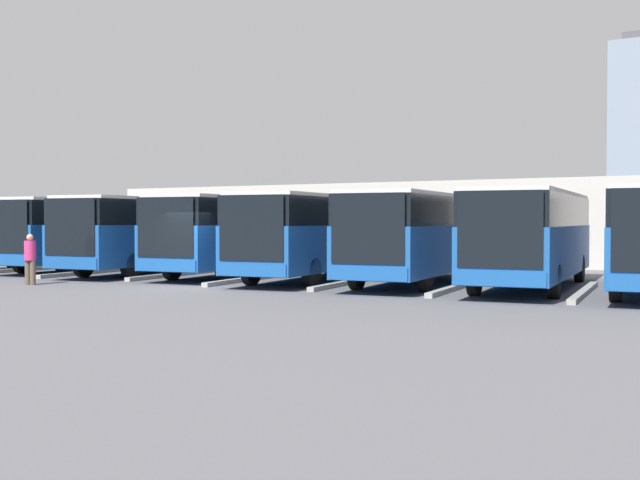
# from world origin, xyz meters

# --- Properties ---
(ground_plane) EXTENTS (600.00, 600.00, 0.00)m
(ground_plane) POSITION_xyz_m (0.00, 0.00, 0.00)
(ground_plane) COLOR #5B5B60
(curb_divider_0) EXTENTS (1.04, 6.69, 0.15)m
(curb_divider_0) POSITION_xyz_m (-11.84, -4.02, 0.07)
(curb_divider_0) COLOR #9E9E99
(curb_divider_0) RESTS_ON ground_plane
(bus_1) EXTENTS (3.86, 11.12, 3.15)m
(bus_1) POSITION_xyz_m (-9.86, -5.40, 1.77)
(bus_1) COLOR #19519E
(bus_1) RESTS_ON ground_plane
(curb_divider_1) EXTENTS (1.04, 6.69, 0.15)m
(curb_divider_1) POSITION_xyz_m (-7.89, -3.79, 0.07)
(curb_divider_1) COLOR #9E9E99
(curb_divider_1) RESTS_ON ground_plane
(bus_2) EXTENTS (3.86, 11.12, 3.15)m
(bus_2) POSITION_xyz_m (-5.92, -5.40, 1.77)
(bus_2) COLOR #19519E
(bus_2) RESTS_ON ground_plane
(curb_divider_2) EXTENTS (1.04, 6.69, 0.15)m
(curb_divider_2) POSITION_xyz_m (-3.95, -3.79, 0.07)
(curb_divider_2) COLOR #9E9E99
(curb_divider_2) RESTS_ON ground_plane
(bus_3) EXTENTS (3.86, 11.12, 3.15)m
(bus_3) POSITION_xyz_m (-1.97, -5.11, 1.77)
(bus_3) COLOR #19519E
(bus_3) RESTS_ON ground_plane
(curb_divider_3) EXTENTS (1.04, 6.69, 0.15)m
(curb_divider_3) POSITION_xyz_m (0.00, -3.50, 0.07)
(curb_divider_3) COLOR #9E9E99
(curb_divider_3) RESTS_ON ground_plane
(bus_4) EXTENTS (3.86, 11.12, 3.15)m
(bus_4) POSITION_xyz_m (1.97, -5.58, 1.77)
(bus_4) COLOR #19519E
(bus_4) RESTS_ON ground_plane
(curb_divider_4) EXTENTS (1.04, 6.69, 0.15)m
(curb_divider_4) POSITION_xyz_m (3.95, -3.97, 0.07)
(curb_divider_4) COLOR #9E9E99
(curb_divider_4) RESTS_ON ground_plane
(bus_5) EXTENTS (3.86, 11.12, 3.15)m
(bus_5) POSITION_xyz_m (5.92, -4.91, 1.77)
(bus_5) COLOR #19519E
(bus_5) RESTS_ON ground_plane
(curb_divider_5) EXTENTS (1.04, 6.69, 0.15)m
(curb_divider_5) POSITION_xyz_m (7.89, -3.31, 0.07)
(curb_divider_5) COLOR #9E9E99
(curb_divider_5) RESTS_ON ground_plane
(bus_6) EXTENTS (3.86, 11.12, 3.15)m
(bus_6) POSITION_xyz_m (9.86, -5.23, 1.77)
(bus_6) COLOR #19519E
(bus_6) RESTS_ON ground_plane
(curb_divider_6) EXTENTS (1.04, 6.69, 0.15)m
(curb_divider_6) POSITION_xyz_m (11.84, -3.62, 0.07)
(curb_divider_6) COLOR #9E9E99
(curb_divider_6) RESTS_ON ground_plane
(bus_7) EXTENTS (3.86, 11.12, 3.15)m
(bus_7) POSITION_xyz_m (13.81, -5.98, 1.77)
(bus_7) COLOR #19519E
(bus_7) RESTS_ON ground_plane
(pedestrian) EXTENTS (0.45, 0.45, 1.76)m
(pedestrian) POSITION_xyz_m (5.42, 2.09, 0.95)
(pedestrian) COLOR brown
(pedestrian) RESTS_ON ground_plane
(station_building) EXTENTS (37.51, 13.48, 4.19)m
(station_building) POSITION_xyz_m (0.00, -21.70, 2.12)
(station_building) COLOR beige
(station_building) RESTS_ON ground_plane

